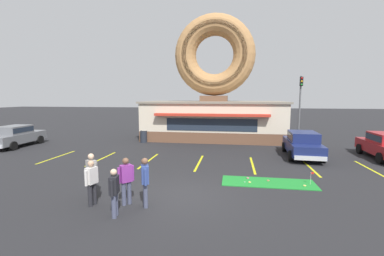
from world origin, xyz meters
The scene contains 25 objects.
ground_plane centered at (0.00, 0.00, 0.00)m, with size 160.00×160.00×0.00m, color #232326.
donut_shop_building centered at (0.17, 13.94, 3.74)m, with size 12.30×6.75×10.96m.
putting_mat centered at (3.47, 2.04, 0.01)m, with size 4.00×1.39×0.03m, color #1E842D.
mini_donut_near_left centered at (3.50, 2.23, 0.05)m, with size 0.13×0.13×0.04m, color #A5724C.
mini_donut_near_right centered at (4.93, 1.78, 0.05)m, with size 0.13×0.13×0.04m, color #E5C666.
mini_donut_mid_left centered at (2.67, 1.86, 0.05)m, with size 0.13×0.13×0.04m, color #E5C666.
mini_donut_mid_centre centered at (2.62, 2.44, 0.05)m, with size 0.13×0.13×0.04m, color #D8667F.
golf_ball centered at (2.47, 1.84, 0.05)m, with size 0.04×0.04×0.04m, color white.
putting_flag_pin centered at (5.26, 2.04, 0.44)m, with size 0.13×0.01×0.55m.
car_grey centered at (-14.32, 7.58, 0.87)m, with size 2.15×4.64×1.60m.
car_navy centered at (6.22, 7.49, 0.87)m, with size 2.14×4.63×1.60m.
pedestrian_blue_sweater_man centered at (-3.24, -0.69, 0.93)m, with size 0.54×0.39×1.68m.
pedestrian_hooded_kid centered at (-1.71, -2.02, 0.85)m, with size 0.30×0.59×1.54m.
pedestrian_leather_jacket_man centered at (-1.73, -1.08, 0.92)m, with size 0.45×0.45×1.67m.
pedestrian_clipboard_woman centered at (-2.87, -1.33, 0.88)m, with size 0.33×0.58×1.59m.
pedestrian_beanie_man centered at (-1.01, -1.15, 0.95)m, with size 0.37×0.56×1.71m.
trash_bin centered at (-5.40, 10.88, 0.50)m, with size 0.57×0.57×0.97m.
traffic_light_pole centered at (8.41, 17.59, 3.71)m, with size 0.28×0.47×5.80m.
parking_stripe_far_left centered at (-8.98, 5.00, 0.00)m, with size 0.12×3.60×0.01m, color yellow.
parking_stripe_left centered at (-5.98, 5.00, 0.00)m, with size 0.12×3.60×0.01m, color yellow.
parking_stripe_mid_left centered at (-2.98, 5.00, 0.00)m, with size 0.12×3.60×0.01m, color yellow.
parking_stripe_centre centered at (0.02, 5.00, 0.00)m, with size 0.12×3.60×0.01m, color yellow.
parking_stripe_mid_right centered at (3.02, 5.00, 0.00)m, with size 0.12×3.60×0.01m, color yellow.
parking_stripe_right centered at (6.02, 5.00, 0.00)m, with size 0.12×3.60×0.01m, color yellow.
parking_stripe_far_right centered at (9.02, 5.00, 0.00)m, with size 0.12×3.60×0.01m, color yellow.
Camera 1 is at (1.90, -9.22, 3.75)m, focal length 24.00 mm.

